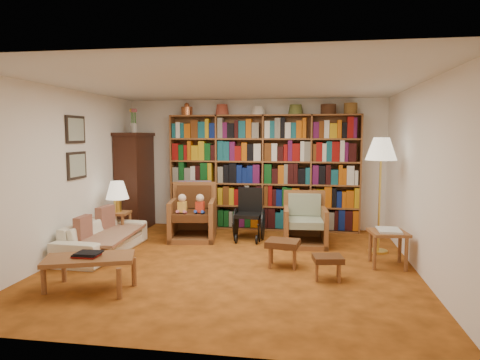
% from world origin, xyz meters
% --- Properties ---
extents(floor, '(5.00, 5.00, 0.00)m').
position_xyz_m(floor, '(0.00, 0.00, 0.00)').
color(floor, '#B85E1C').
rests_on(floor, ground).
extents(ceiling, '(5.00, 5.00, 0.00)m').
position_xyz_m(ceiling, '(0.00, 0.00, 2.50)').
color(ceiling, silver).
rests_on(ceiling, wall_back).
extents(wall_back, '(5.00, 0.00, 5.00)m').
position_xyz_m(wall_back, '(0.00, 2.50, 1.25)').
color(wall_back, white).
rests_on(wall_back, floor).
extents(wall_front, '(5.00, 0.00, 5.00)m').
position_xyz_m(wall_front, '(0.00, -2.50, 1.25)').
color(wall_front, white).
rests_on(wall_front, floor).
extents(wall_left, '(0.00, 5.00, 5.00)m').
position_xyz_m(wall_left, '(-2.50, 0.00, 1.25)').
color(wall_left, white).
rests_on(wall_left, floor).
extents(wall_right, '(0.00, 5.00, 5.00)m').
position_xyz_m(wall_right, '(2.50, 0.00, 1.25)').
color(wall_right, white).
rests_on(wall_right, floor).
extents(bookshelf, '(3.60, 0.30, 2.42)m').
position_xyz_m(bookshelf, '(0.20, 2.33, 1.17)').
color(bookshelf, brown).
rests_on(bookshelf, floor).
extents(curio_cabinet, '(0.50, 0.95, 2.40)m').
position_xyz_m(curio_cabinet, '(-2.25, 2.00, 0.95)').
color(curio_cabinet, black).
rests_on(curio_cabinet, floor).
extents(framed_pictures, '(0.03, 0.52, 0.97)m').
position_xyz_m(framed_pictures, '(-2.48, 0.30, 1.62)').
color(framed_pictures, black).
rests_on(framed_pictures, wall_left).
extents(sofa, '(1.78, 0.76, 0.51)m').
position_xyz_m(sofa, '(-2.05, 0.23, 0.26)').
color(sofa, white).
rests_on(sofa, floor).
extents(sofa_throw, '(0.88, 1.52, 0.04)m').
position_xyz_m(sofa_throw, '(-2.00, 0.23, 0.30)').
color(sofa_throw, '#C3B18E').
rests_on(sofa_throw, sofa).
extents(cushion_left, '(0.16, 0.40, 0.39)m').
position_xyz_m(cushion_left, '(-2.18, 0.58, 0.45)').
color(cushion_left, maroon).
rests_on(cushion_left, sofa).
extents(cushion_right, '(0.12, 0.37, 0.36)m').
position_xyz_m(cushion_right, '(-2.18, -0.12, 0.45)').
color(cushion_right, maroon).
rests_on(cushion_right, sofa).
extents(side_table_lamp, '(0.40, 0.40, 0.51)m').
position_xyz_m(side_table_lamp, '(-2.15, 0.98, 0.37)').
color(side_table_lamp, brown).
rests_on(side_table_lamp, floor).
extents(table_lamp, '(0.39, 0.39, 0.53)m').
position_xyz_m(table_lamp, '(-2.15, 0.98, 0.87)').
color(table_lamp, gold).
rests_on(table_lamp, side_table_lamp).
extents(armchair_leather, '(0.90, 0.93, 0.99)m').
position_xyz_m(armchair_leather, '(-0.93, 1.42, 0.40)').
color(armchair_leather, brown).
rests_on(armchair_leather, floor).
extents(armchair_sage, '(0.75, 0.78, 0.88)m').
position_xyz_m(armchair_sage, '(1.01, 1.29, 0.33)').
color(armchair_sage, brown).
rests_on(armchair_sage, floor).
extents(wheelchair, '(0.51, 0.71, 0.89)m').
position_xyz_m(wheelchair, '(0.04, 1.51, 0.41)').
color(wheelchair, black).
rests_on(wheelchair, floor).
extents(floor_lamp, '(0.47, 0.47, 1.78)m').
position_xyz_m(floor_lamp, '(2.14, 0.96, 1.53)').
color(floor_lamp, gold).
rests_on(floor_lamp, floor).
extents(side_table_papers, '(0.55, 0.55, 0.52)m').
position_xyz_m(side_table_papers, '(2.15, 0.24, 0.42)').
color(side_table_papers, brown).
rests_on(side_table_papers, floor).
extents(footstool_a, '(0.49, 0.43, 0.37)m').
position_xyz_m(footstool_a, '(0.71, -0.01, 0.30)').
color(footstool_a, '#4E2F14').
rests_on(footstool_a, floor).
extents(footstool_b, '(0.41, 0.36, 0.31)m').
position_xyz_m(footstool_b, '(1.30, -0.46, 0.25)').
color(footstool_b, '#4E2F14').
rests_on(footstool_b, floor).
extents(coffee_table, '(1.12, 0.81, 0.46)m').
position_xyz_m(coffee_table, '(-1.47, -1.26, 0.35)').
color(coffee_table, brown).
rests_on(coffee_table, floor).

